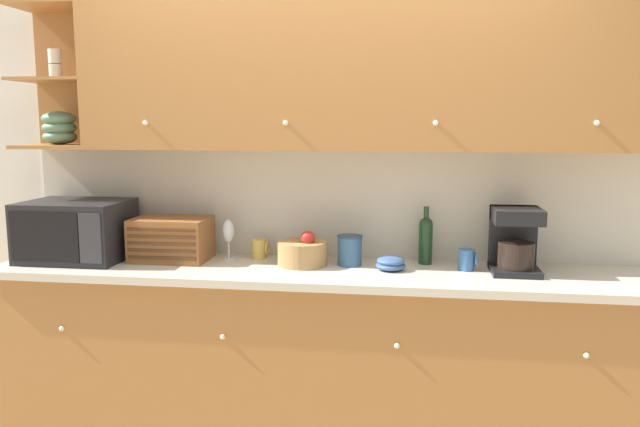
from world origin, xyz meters
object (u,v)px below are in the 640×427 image
object	(u,v)px
microwave	(76,230)
bowl_stack_on_counter	(391,263)
fruit_basket	(303,253)
coffee_maker	(515,240)
wine_bottle	(426,238)
mug_blue_second	(467,260)
storage_canister	(350,250)
mug	(260,249)
bread_box	(171,239)
wine_glass	(228,232)

from	to	relation	value
microwave	bowl_stack_on_counter	size ratio (longest dim) A/B	3.55
fruit_basket	coffee_maker	xyz separation A→B (m)	(1.06, 0.00, 0.10)
wine_bottle	mug_blue_second	distance (m)	0.25
wine_bottle	fruit_basket	bearing A→B (deg)	-168.57
storage_canister	coffee_maker	distance (m)	0.82
coffee_maker	wine_bottle	bearing A→B (deg)	164.15
storage_canister	mug	bearing A→B (deg)	170.14
bread_box	coffee_maker	size ratio (longest dim) A/B	1.24
storage_canister	bowl_stack_on_counter	xyz separation A→B (m)	(0.21, -0.08, -0.04)
wine_glass	bowl_stack_on_counter	xyz separation A→B (m)	(0.88, -0.14, -0.11)
mug	wine_bottle	xyz separation A→B (m)	(0.88, 0.01, 0.08)
wine_bottle	mug_blue_second	size ratio (longest dim) A/B	2.82
coffee_maker	fruit_basket	bearing A→B (deg)	-179.73
fruit_basket	mug	bearing A→B (deg)	155.05
mug	wine_bottle	bearing A→B (deg)	0.49
mug	storage_canister	size ratio (longest dim) A/B	0.67
mug_blue_second	coffee_maker	distance (m)	0.25
bread_box	microwave	bearing A→B (deg)	-173.07
microwave	wine_glass	distance (m)	0.81
microwave	coffee_maker	distance (m)	2.28
bowl_stack_on_counter	fruit_basket	bearing A→B (deg)	174.31
wine_glass	mug	world-z (taller)	wine_glass
fruit_basket	microwave	bearing A→B (deg)	-177.94
bowl_stack_on_counter	mug_blue_second	distance (m)	0.38
wine_bottle	coffee_maker	world-z (taller)	coffee_maker
mug	fruit_basket	xyz separation A→B (m)	(0.26, -0.12, 0.01)
fruit_basket	wine_bottle	bearing A→B (deg)	11.43
wine_bottle	microwave	bearing A→B (deg)	-174.72
wine_glass	wine_bottle	xyz separation A→B (m)	(1.05, 0.04, -0.01)
bowl_stack_on_counter	storage_canister	bearing A→B (deg)	159.87
bread_box	wine_glass	size ratio (longest dim) A/B	1.85
mug_blue_second	coffee_maker	size ratio (longest dim) A/B	0.33
microwave	wine_bottle	distance (m)	1.86
fruit_basket	mug_blue_second	size ratio (longest dim) A/B	2.40
wine_bottle	coffee_maker	size ratio (longest dim) A/B	0.94
storage_canister	bowl_stack_on_counter	distance (m)	0.23
coffee_maker	microwave	bearing A→B (deg)	-178.77
microwave	fruit_basket	bearing A→B (deg)	2.06
wine_glass	coffee_maker	world-z (taller)	coffee_maker
fruit_basket	mug_blue_second	bearing A→B (deg)	0.47
microwave	wine_glass	bearing A→B (deg)	9.59
bread_box	bowl_stack_on_counter	xyz separation A→B (m)	(1.17, -0.06, -0.08)
mug	mug_blue_second	size ratio (longest dim) A/B	0.98
mug	mug_blue_second	distance (m)	1.09
bread_box	wine_bottle	distance (m)	1.35
fruit_basket	wine_bottle	xyz separation A→B (m)	(0.63, 0.13, 0.07)
mug	mug_blue_second	bearing A→B (deg)	-5.91
fruit_basket	coffee_maker	world-z (taller)	coffee_maker
wine_glass	mug	distance (m)	0.19
wine_glass	mug_blue_second	world-z (taller)	wine_glass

